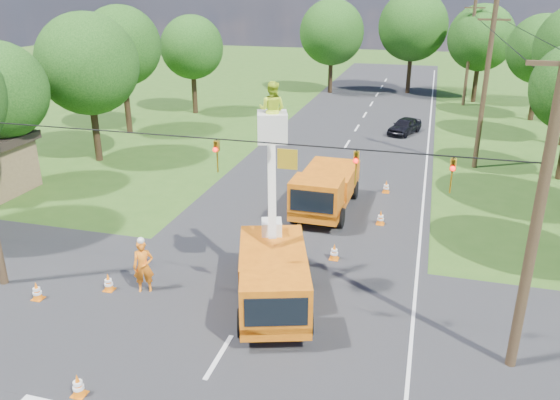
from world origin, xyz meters
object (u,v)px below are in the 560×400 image
(traffic_cone_7, at_px, (386,187))
(tree_left_e, at_px, (121,46))
(distant_car, at_px, (405,126))
(traffic_cone_5, at_px, (37,291))
(traffic_cone_2, at_px, (334,252))
(tree_right_e, at_px, (542,49))
(pole_right_mid, at_px, (485,85))
(pole_right_far, at_px, (470,50))
(tree_far_b, at_px, (413,26))
(traffic_cone_0, at_px, (78,385))
(tree_far_c, at_px, (481,38))
(bucket_truck, at_px, (273,263))
(traffic_cone_3, at_px, (381,218))
(ground_worker, at_px, (143,267))
(tree_left_f, at_px, (192,47))
(tree_left_d, at_px, (88,64))
(pole_right_near, at_px, (539,207))
(tree_far_a, at_px, (332,32))
(second_truck, at_px, (325,189))
(traffic_cone_4, at_px, (108,282))

(traffic_cone_7, height_order, tree_left_e, tree_left_e)
(distant_car, height_order, traffic_cone_5, distant_car)
(traffic_cone_2, height_order, tree_right_e, tree_right_e)
(pole_right_mid, bearing_deg, pole_right_far, 90.00)
(pole_right_far, height_order, tree_far_b, tree_far_b)
(traffic_cone_0, relative_size, tree_left_e, 0.08)
(traffic_cone_0, distance_m, traffic_cone_5, 5.90)
(tree_far_b, bearing_deg, tree_far_c, -24.78)
(bucket_truck, xyz_separation_m, traffic_cone_3, (2.93, 8.11, -1.31))
(traffic_cone_3, xyz_separation_m, pole_right_far, (4.79, 30.61, 4.75))
(traffic_cone_3, distance_m, pole_right_mid, 12.57)
(ground_worker, height_order, tree_left_e, tree_left_e)
(traffic_cone_3, height_order, tree_left_f, tree_left_f)
(traffic_cone_0, xyz_separation_m, tree_left_d, (-11.90, 19.58, 5.77))
(tree_left_f, bearing_deg, traffic_cone_2, -55.44)
(traffic_cone_2, xyz_separation_m, pole_right_near, (6.27, -5.28, 4.75))
(pole_right_mid, distance_m, tree_left_e, 25.42)
(traffic_cone_5, relative_size, tree_far_a, 0.07)
(distant_car, height_order, tree_far_c, tree_far_c)
(traffic_cone_2, height_order, tree_far_c, tree_far_c)
(traffic_cone_3, bearing_deg, second_truck, 162.53)
(pole_right_mid, bearing_deg, traffic_cone_7, -128.46)
(pole_right_far, xyz_separation_m, tree_left_f, (-23.30, -10.00, 0.58))
(bucket_truck, height_order, tree_far_c, tree_far_c)
(pole_right_near, bearing_deg, tree_right_e, 81.39)
(traffic_cone_4, bearing_deg, traffic_cone_7, 55.90)
(traffic_cone_4, bearing_deg, tree_left_d, 123.77)
(pole_right_mid, bearing_deg, traffic_cone_5, -127.77)
(traffic_cone_3, height_order, tree_left_e, tree_left_e)
(tree_left_e, xyz_separation_m, tree_left_f, (2.00, 8.00, -0.81))
(traffic_cone_4, height_order, tree_left_f, tree_left_f)
(pole_right_near, bearing_deg, pole_right_mid, 90.00)
(bucket_truck, xyz_separation_m, pole_right_far, (7.72, 38.71, 3.44))
(pole_right_near, relative_size, tree_left_f, 1.19)
(ground_worker, height_order, tree_left_d, tree_left_d)
(traffic_cone_7, height_order, tree_far_b, tree_far_b)
(pole_right_near, bearing_deg, second_truck, 126.61)
(traffic_cone_5, distance_m, pole_right_near, 16.70)
(ground_worker, distance_m, distant_car, 27.46)
(traffic_cone_3, xyz_separation_m, tree_far_c, (5.79, 32.61, 5.70))
(traffic_cone_2, xyz_separation_m, tree_left_f, (-17.03, 24.72, 5.33))
(tree_far_b, bearing_deg, pole_right_near, -83.03)
(tree_left_f, bearing_deg, traffic_cone_0, -71.30)
(tree_left_e, relative_size, tree_left_f, 1.12)
(bucket_truck, relative_size, second_truck, 1.23)
(traffic_cone_5, xyz_separation_m, tree_right_e, (21.30, 35.64, 5.45))
(tree_right_e, bearing_deg, traffic_cone_4, -119.12)
(second_truck, bearing_deg, pole_right_far, 76.78)
(traffic_cone_2, bearing_deg, tree_far_b, 88.89)
(ground_worker, height_order, traffic_cone_0, ground_worker)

